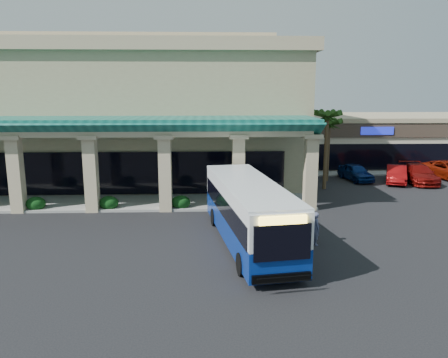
{
  "coord_description": "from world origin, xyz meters",
  "views": [
    {
      "loc": [
        -0.4,
        -21.22,
        7.29
      ],
      "look_at": [
        0.57,
        4.13,
        2.2
      ],
      "focal_mm": 35.0,
      "sensor_mm": 36.0,
      "label": 1
    }
  ],
  "objects_px": {
    "car_red": "(419,174)",
    "pedestrian": "(316,229)",
    "transit_bus": "(248,213)",
    "car_silver": "(356,172)",
    "car_white": "(396,174)"
  },
  "relations": [
    {
      "from": "pedestrian",
      "to": "car_white",
      "type": "xyz_separation_m",
      "value": [
        10.1,
        14.22,
        -0.1
      ]
    },
    {
      "from": "pedestrian",
      "to": "car_red",
      "type": "relative_size",
      "value": 0.32
    },
    {
      "from": "transit_bus",
      "to": "car_white",
      "type": "bearing_deg",
      "value": 37.94
    },
    {
      "from": "car_red",
      "to": "pedestrian",
      "type": "bearing_deg",
      "value": -123.49
    },
    {
      "from": "car_white",
      "to": "car_red",
      "type": "distance_m",
      "value": 1.84
    },
    {
      "from": "pedestrian",
      "to": "car_red",
      "type": "distance_m",
      "value": 18.56
    },
    {
      "from": "pedestrian",
      "to": "car_white",
      "type": "bearing_deg",
      "value": -40.25
    },
    {
      "from": "pedestrian",
      "to": "car_white",
      "type": "relative_size",
      "value": 0.38
    },
    {
      "from": "transit_bus",
      "to": "pedestrian",
      "type": "distance_m",
      "value": 3.35
    },
    {
      "from": "transit_bus",
      "to": "pedestrian",
      "type": "bearing_deg",
      "value": -12.69
    },
    {
      "from": "pedestrian",
      "to": "car_silver",
      "type": "xyz_separation_m",
      "value": [
        7.13,
        15.32,
        -0.11
      ]
    },
    {
      "from": "transit_bus",
      "to": "car_red",
      "type": "distance_m",
      "value": 20.65
    },
    {
      "from": "transit_bus",
      "to": "car_silver",
      "type": "bearing_deg",
      "value": 47.05
    },
    {
      "from": "transit_bus",
      "to": "car_red",
      "type": "xyz_separation_m",
      "value": [
        15.2,
        13.96,
        -0.79
      ]
    },
    {
      "from": "pedestrian",
      "to": "car_white",
      "type": "height_order",
      "value": "pedestrian"
    }
  ]
}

